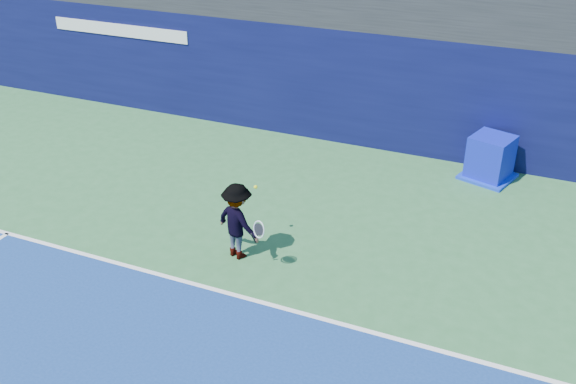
% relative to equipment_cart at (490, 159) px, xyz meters
% --- Properties ---
extents(baseline, '(24.00, 0.10, 0.01)m').
position_rel_equipment_cart_xyz_m(baseline, '(-3.66, -6.45, -0.47)').
color(baseline, white).
rests_on(baseline, ground).
extents(back_wall_assembly, '(36.00, 1.03, 3.00)m').
position_rel_equipment_cart_xyz_m(back_wall_assembly, '(-3.67, 1.05, 1.02)').
color(back_wall_assembly, '#0A0C37').
rests_on(back_wall_assembly, ground).
extents(equipment_cart, '(1.38, 1.38, 1.06)m').
position_rel_equipment_cart_xyz_m(equipment_cart, '(0.00, 0.00, 0.00)').
color(equipment_cart, '#0C16AD').
rests_on(equipment_cart, ground).
extents(tennis_player, '(1.29, 0.86, 1.54)m').
position_rel_equipment_cart_xyz_m(tennis_player, '(-3.95, -5.29, 0.28)').
color(tennis_player, silver).
rests_on(tennis_player, ground).
extents(tennis_ball, '(0.07, 0.07, 0.07)m').
position_rel_equipment_cart_xyz_m(tennis_ball, '(-3.91, -4.58, 0.68)').
color(tennis_ball, yellow).
rests_on(tennis_ball, ground).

